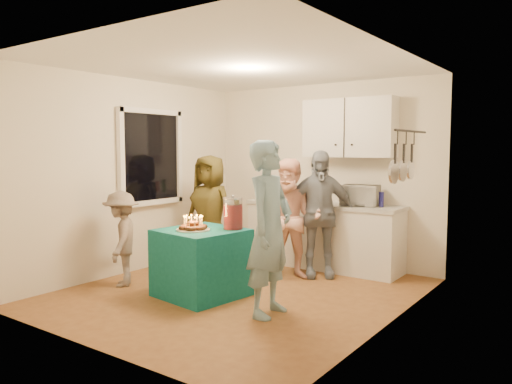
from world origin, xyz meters
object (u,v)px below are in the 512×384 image
Objects in this scene: punch_jar at (233,214)px; woman_back_right at (318,214)px; microwave at (360,195)px; man_birthday at (270,228)px; woman_back_left at (210,212)px; child_near_left at (121,239)px; woman_back_center at (292,219)px; counter at (323,237)px; party_table at (201,263)px.

woman_back_right is (0.40, 1.28, -0.11)m from punch_jar.
microwave is 0.28× the size of man_birthday.
child_near_left is (-0.28, -1.32, -0.21)m from woman_back_left.
child_near_left is (-1.51, -1.50, -0.19)m from woman_back_center.
woman_back_right is 1.42× the size of child_near_left.
microwave is at bearing 23.35° from woman_back_left.
child_near_left is (-1.74, -1.77, -0.25)m from woman_back_right.
man_birthday is 1.65m from woman_back_right.
woman_back_center is 0.94× the size of woman_back_right.
child_near_left is at bearing -124.15° from counter.
woman_back_center is at bearing -92.85° from counter.
party_table is (-1.02, -2.03, -0.67)m from microwave.
counter is 1.87m from punch_jar.
party_table is (-0.47, -2.03, -0.05)m from counter.
woman_back_right is at bearing 12.67° from woman_back_left.
man_birthday reaches higher than woman_back_left.
punch_jar is at bearing 41.94° from party_table.
woman_back_right reaches higher than child_near_left.
man_birthday reaches higher than woman_back_center.
man_birthday is (0.72, -0.33, -0.05)m from punch_jar.
woman_back_left is 1.53m from woman_back_right.
woman_back_center is (0.43, 1.25, 0.39)m from party_table.
punch_jar is 0.22× the size of woman_back_center.
woman_back_center is at bearing -137.63° from microwave.
counter is at bearing 32.59° from woman_back_left.
party_table is 1.11m from man_birthday.
woman_back_right is at bearing 93.40° from child_near_left.
woman_back_right is at bearing 4.69° from man_birthday.
party_table is 0.55× the size of woman_back_center.
punch_jar is 1.35m from woman_back_right.
woman_back_left is at bearing 50.42° from man_birthday.
woman_back_left is (-1.27, -0.96, 0.36)m from counter.
microwave is at bearing 30.12° from woman_back_center.
punch_jar is 0.22× the size of woman_back_left.
party_table is at bearing -138.06° from punch_jar.
woman_back_center reaches higher than child_near_left.
microwave is 1.02m from woman_back_center.
woman_back_left is at bearing 165.00° from woman_back_center.
woman_back_left reaches higher than microwave.
woman_back_left is at bearing -163.00° from microwave.
woman_back_left is (-1.81, -0.96, -0.26)m from microwave.
counter is at bearing 83.46° from punch_jar.
punch_jar reaches higher than party_table.
woman_back_center is 0.37m from woman_back_right.
man_birthday reaches higher than child_near_left.
child_near_left is at bearing 87.81° from man_birthday.
man_birthday is at bearing -37.67° from woman_back_left.
punch_jar is at bearing -42.64° from woman_back_left.
punch_jar is at bearing -142.66° from woman_back_right.
man_birthday reaches higher than punch_jar.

